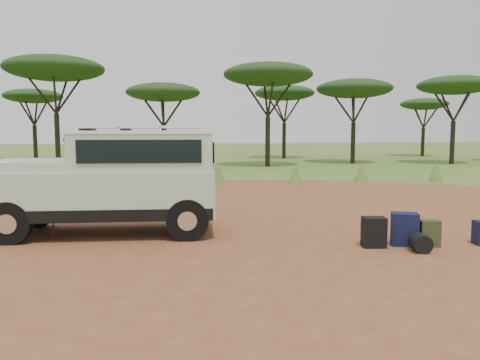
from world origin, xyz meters
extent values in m
plane|color=#4F6724|center=(0.00, 0.00, 0.00)|extent=(140.00, 140.00, 0.00)
cylinder|color=brown|center=(0.00, 0.00, 0.00)|extent=(23.00, 23.00, 0.01)
cone|color=#4F6724|center=(-6.00, 8.30, 0.42)|extent=(0.60, 0.60, 0.85)
cone|color=#4F6724|center=(-3.00, 9.20, 0.35)|extent=(0.60, 0.60, 0.70)
cone|color=#4F6724|center=(0.00, 8.80, 0.45)|extent=(0.60, 0.60, 0.90)
cone|color=#4F6724|center=(3.00, 8.40, 0.40)|extent=(0.60, 0.60, 0.80)
cone|color=#4F6724|center=(6.00, 9.10, 0.38)|extent=(0.60, 0.60, 0.75)
cone|color=#4F6724|center=(9.00, 8.50, 0.42)|extent=(0.60, 0.60, 0.85)
cylinder|color=black|center=(-8.00, 19.00, 1.53)|extent=(0.28, 0.28, 3.06)
ellipsoid|color=black|center=(-8.00, 19.00, 5.58)|extent=(5.50, 5.50, 1.38)
cylinder|color=black|center=(-2.00, 18.20, 1.17)|extent=(0.28, 0.28, 2.34)
ellipsoid|color=black|center=(-2.00, 18.20, 4.26)|extent=(4.20, 4.20, 1.05)
cylinder|color=black|center=(4.00, 17.80, 1.46)|extent=(0.28, 0.28, 2.93)
ellipsoid|color=black|center=(4.00, 17.80, 5.33)|extent=(5.20, 5.20, 1.30)
cylinder|color=black|center=(10.00, 19.50, 1.30)|extent=(0.28, 0.28, 2.61)
ellipsoid|color=black|center=(10.00, 19.50, 4.76)|extent=(4.80, 4.80, 1.20)
cylinder|color=black|center=(16.00, 18.00, 1.35)|extent=(0.28, 0.28, 2.70)
ellipsoid|color=black|center=(16.00, 18.00, 4.92)|extent=(4.60, 4.60, 1.15)
cylinder|color=black|center=(-11.00, 26.00, 1.24)|extent=(0.28, 0.28, 2.48)
ellipsoid|color=black|center=(-11.00, 26.00, 4.51)|extent=(4.00, 4.00, 1.00)
cylinder|color=black|center=(7.00, 25.50, 1.35)|extent=(0.28, 0.28, 2.70)
ellipsoid|color=black|center=(7.00, 25.50, 4.92)|extent=(4.50, 4.50, 1.12)
cylinder|color=black|center=(19.00, 26.50, 1.17)|extent=(0.28, 0.28, 2.34)
ellipsoid|color=black|center=(19.00, 26.50, 4.26)|extent=(3.80, 3.80, 0.95)
cube|color=#B3CEB0|center=(-3.17, 0.62, 0.86)|extent=(4.42, 2.07, 0.91)
cube|color=black|center=(-3.17, 0.62, 0.52)|extent=(4.34, 2.10, 0.23)
cube|color=#B3CEB0|center=(-2.40, 0.56, 1.67)|extent=(2.79, 1.89, 0.72)
cube|color=white|center=(-2.40, 0.56, 2.06)|extent=(2.79, 1.92, 0.06)
cube|color=white|center=(-2.40, 0.56, 2.15)|extent=(2.57, 1.80, 0.05)
cube|color=#B3CEB0|center=(-4.53, 0.71, 1.41)|extent=(1.70, 1.77, 0.19)
cube|color=black|center=(-3.72, 0.65, 1.71)|extent=(0.26, 1.46, 0.50)
cube|color=black|center=(-2.47, -0.30, 1.71)|extent=(2.27, 0.20, 0.43)
cube|color=black|center=(-2.34, 1.43, 1.71)|extent=(2.27, 0.20, 0.43)
cube|color=black|center=(-1.05, 0.46, 1.67)|extent=(0.15, 1.42, 0.40)
cylinder|color=black|center=(-3.58, 1.48, 1.60)|extent=(0.08, 0.08, 0.79)
cylinder|color=black|center=(-4.85, -0.04, 0.40)|extent=(0.82, 0.32, 0.80)
cylinder|color=black|center=(-4.74, 1.50, 0.40)|extent=(0.82, 0.32, 0.80)
cylinder|color=black|center=(-1.60, -0.27, 0.40)|extent=(0.82, 0.32, 0.80)
cylinder|color=black|center=(-1.50, 1.27, 0.40)|extent=(0.82, 0.32, 0.80)
cylinder|color=brown|center=(-4.08, 0.19, 0.64)|extent=(0.32, 0.43, 1.27)
cube|color=black|center=(1.67, -1.33, 0.27)|extent=(0.44, 0.35, 0.55)
cube|color=#13163E|center=(2.27, -1.30, 0.30)|extent=(0.54, 0.47, 0.60)
cube|color=#36441F|center=(2.67, -1.43, 0.24)|extent=(0.39, 0.31, 0.49)
cylinder|color=black|center=(2.31, -1.78, 0.16)|extent=(0.37, 0.37, 0.32)
camera|label=1|loc=(-2.03, -9.06, 2.08)|focal=35.00mm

